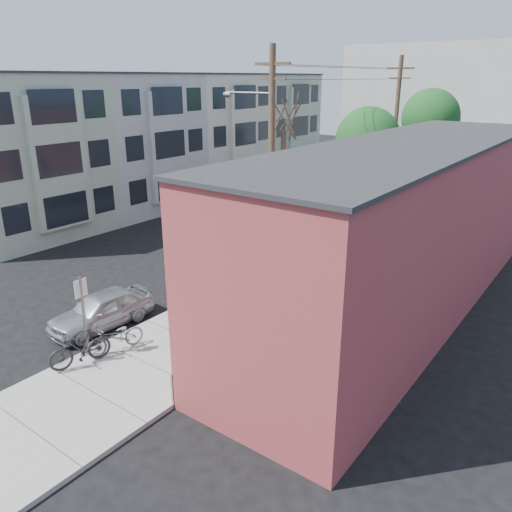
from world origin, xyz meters
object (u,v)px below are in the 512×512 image
Objects in this scene: parking_meter_near at (218,271)px; parked_bike_b at (116,337)px; patio_chair_a at (243,336)px; car_1 at (214,262)px; sign_post at (83,309)px; tree_bare at (282,201)px; parked_bike_a at (80,348)px; car_0 at (102,310)px; car_3 at (334,209)px; utility_pole_near at (270,157)px; patio_chair_b at (193,365)px; car_4 at (369,196)px; patron_green at (268,307)px; bus at (350,173)px; patron_grey at (252,300)px; tree_leafy_far at (430,118)px; cyclist at (199,314)px; parking_meter_far at (304,233)px; tree_leafy_mid at (368,140)px; car_2 at (271,230)px.

parked_bike_b is (0.63, -5.98, -0.32)m from parking_meter_near.
patio_chair_a is 7.04m from car_1.
sign_post is 10.83m from tree_bare.
parked_bike_a is at bearing -86.39° from parked_bike_b.
car_3 is (0.00, 18.03, 0.12)m from car_0.
utility_pole_near is 1.73× the size of car_3.
patio_chair_b is 3.75m from parked_bike_a.
patio_chair_b is (3.80, -5.59, -0.39)m from parking_meter_near.
parked_bike_a is at bearing -81.95° from car_4.
utility_pole_near is 7.82m from patron_green.
patio_chair_b is 3.20m from parked_bike_b.
patron_green is at bearing -75.12° from bus.
utility_pole_near is 7.39m from patron_grey.
patio_chair_a is at bearing -39.54° from car_1.
tree_leafy_far is at bearing 88.68° from parking_meter_near.
bus is at bearing 115.65° from car_3.
patio_chair_b is 0.47× the size of patron_grey.
parking_meter_near is at bearing -97.80° from tree_bare.
car_3 is at bearing -86.08° from car_4.
utility_pole_near reaches higher than car_1.
cyclist is 0.17× the size of bus.
parked_bike_b is at bearing 49.32° from cyclist.
patron_green reaches higher than parking_meter_far.
car_3 is at bearing 172.79° from patron_grey.
sign_post is 2.26× the size of parking_meter_far.
tree_leafy_mid is at bearing -90.00° from tree_leafy_far.
car_1 is at bearing -61.23° from cyclist.
parked_bike_b is 7.60m from car_1.
parked_bike_b is at bearing -89.77° from tree_leafy_mid.
parking_meter_near is 13.14m from car_3.
car_0 is at bearing -93.96° from tree_leafy_far.
utility_pole_near is 1.41× the size of tree_leafy_mid.
patio_chair_a is at bearing -39.96° from parking_meter_near.
parked_bike_a is at bearing -90.41° from tree_leafy_mid.
car_0 is at bearing -96.34° from tree_leafy_mid.
patio_chair_b is 2.62m from cyclist.
utility_pole_near is 1.56× the size of tree_bare.
cyclist is (-1.64, -1.84, -0.03)m from patron_green.
parked_bike_b is at bearing -81.23° from car_4.
car_1 is at bearing -84.45° from car_2.
tree_bare reaches higher than patron_green.
bus reaches higher than car_4.
utility_pole_near reaches higher than tree_leafy_far.
patron_grey reaches higher than parked_bike_a.
car_2 is 0.99× the size of car_3.
car_1 is at bearing -126.67° from tree_bare.
car_0 is 0.69× the size of car_3.
patron_grey is at bearing -70.70° from parking_meter_far.
parked_bike_b is at bearing -157.63° from patio_chair_a.
parking_meter_far is 0.72× the size of cyclist.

